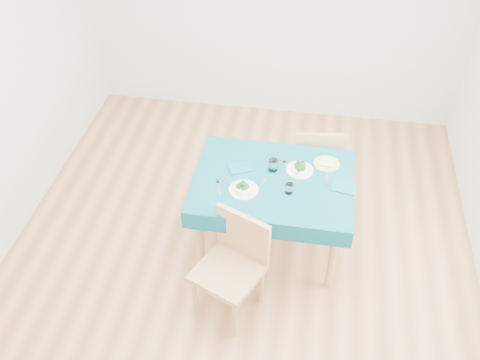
% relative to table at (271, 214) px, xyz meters
% --- Properties ---
extents(room_shell, '(4.02, 4.52, 2.73)m').
position_rel_table_xyz_m(room_shell, '(-0.24, -0.15, 0.97)').
color(room_shell, '#9C6741').
rests_on(room_shell, ground).
extents(table, '(1.26, 0.96, 0.76)m').
position_rel_table_xyz_m(table, '(0.00, 0.00, 0.00)').
color(table, '#084F5F').
rests_on(table, ground).
extents(chair_near, '(0.61, 0.63, 1.12)m').
position_rel_table_xyz_m(chair_near, '(-0.24, -0.71, 0.18)').
color(chair_near, tan).
rests_on(chair_near, ground).
extents(chair_far, '(0.47, 0.51, 1.05)m').
position_rel_table_xyz_m(chair_far, '(0.32, 0.73, 0.15)').
color(chair_far, tan).
rests_on(chair_far, ground).
extents(bowl_near, '(0.23, 0.23, 0.07)m').
position_rel_table_xyz_m(bowl_near, '(-0.21, -0.16, 0.41)').
color(bowl_near, white).
rests_on(bowl_near, table).
extents(bowl_far, '(0.22, 0.22, 0.07)m').
position_rel_table_xyz_m(bowl_far, '(0.20, 0.15, 0.41)').
color(bowl_far, white).
rests_on(bowl_far, table).
extents(fork_near, '(0.08, 0.17, 0.00)m').
position_rel_table_xyz_m(fork_near, '(-0.40, -0.17, 0.38)').
color(fork_near, silver).
rests_on(fork_near, table).
extents(knife_near, '(0.08, 0.20, 0.00)m').
position_rel_table_xyz_m(knife_near, '(-0.08, -0.06, 0.38)').
color(knife_near, silver).
rests_on(knife_near, table).
extents(fork_far, '(0.10, 0.18, 0.00)m').
position_rel_table_xyz_m(fork_far, '(0.10, 0.16, 0.38)').
color(fork_far, silver).
rests_on(fork_far, table).
extents(knife_far, '(0.02, 0.19, 0.00)m').
position_rel_table_xyz_m(knife_far, '(0.41, 0.08, 0.38)').
color(knife_far, silver).
rests_on(knife_far, table).
extents(napkin_near, '(0.23, 0.20, 0.01)m').
position_rel_table_xyz_m(napkin_near, '(-0.28, 0.10, 0.38)').
color(napkin_near, '#0C5969').
rests_on(napkin_near, table).
extents(napkin_far, '(0.22, 0.17, 0.01)m').
position_rel_table_xyz_m(napkin_far, '(0.55, -0.01, 0.38)').
color(napkin_far, '#0C5969').
rests_on(napkin_far, table).
extents(tumbler_center, '(0.08, 0.08, 0.10)m').
position_rel_table_xyz_m(tumbler_center, '(-0.02, 0.12, 0.43)').
color(tumbler_center, white).
rests_on(tumbler_center, table).
extents(tumbler_side, '(0.06, 0.06, 0.08)m').
position_rel_table_xyz_m(tumbler_side, '(0.14, -0.13, 0.42)').
color(tumbler_side, white).
rests_on(tumbler_side, table).
extents(side_plate, '(0.21, 0.21, 0.01)m').
position_rel_table_xyz_m(side_plate, '(0.41, 0.26, 0.38)').
color(side_plate, '#BCCF65').
rests_on(side_plate, table).
extents(bread_slice, '(0.11, 0.11, 0.02)m').
position_rel_table_xyz_m(bread_slice, '(0.41, 0.26, 0.40)').
color(bread_slice, beige).
rests_on(bread_slice, side_plate).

